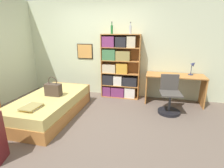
{
  "coord_description": "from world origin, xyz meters",
  "views": [
    {
      "loc": [
        1.4,
        -3.06,
        1.76
      ],
      "look_at": [
        0.61,
        0.2,
        0.75
      ],
      "focal_mm": 28.0,
      "sensor_mm": 36.0,
      "label": 1
    }
  ],
  "objects_px": {
    "bookcase": "(119,68)",
    "bottle_green": "(112,29)",
    "handbag": "(53,89)",
    "book_stack_on_bed": "(31,107)",
    "desk_lamp": "(193,66)",
    "bed": "(51,106)",
    "desk": "(174,83)",
    "bottle_brown": "(130,29)",
    "desk_chair": "(169,101)"
  },
  "relations": [
    {
      "from": "bookcase",
      "to": "bottle_green",
      "type": "distance_m",
      "value": 1.02
    },
    {
      "from": "bed",
      "to": "bookcase",
      "type": "xyz_separation_m",
      "value": [
        1.19,
        1.45,
        0.59
      ]
    },
    {
      "from": "book_stack_on_bed",
      "to": "bottle_brown",
      "type": "relative_size",
      "value": 1.36
    },
    {
      "from": "book_stack_on_bed",
      "to": "desk_chair",
      "type": "height_order",
      "value": "desk_chair"
    },
    {
      "from": "bottle_green",
      "to": "desk",
      "type": "xyz_separation_m",
      "value": [
        1.63,
        -0.11,
        -1.29
      ]
    },
    {
      "from": "bookcase",
      "to": "desk",
      "type": "relative_size",
      "value": 1.22
    },
    {
      "from": "book_stack_on_bed",
      "to": "desk_lamp",
      "type": "xyz_separation_m",
      "value": [
        2.99,
        2.08,
        0.49
      ]
    },
    {
      "from": "handbag",
      "to": "bookcase",
      "type": "relative_size",
      "value": 0.25
    },
    {
      "from": "handbag",
      "to": "book_stack_on_bed",
      "type": "height_order",
      "value": "handbag"
    },
    {
      "from": "handbag",
      "to": "desk",
      "type": "height_order",
      "value": "handbag"
    },
    {
      "from": "desk_lamp",
      "to": "desk_chair",
      "type": "distance_m",
      "value": 1.11
    },
    {
      "from": "handbag",
      "to": "desk",
      "type": "bearing_deg",
      "value": 26.66
    },
    {
      "from": "desk_lamp",
      "to": "bookcase",
      "type": "bearing_deg",
      "value": 179.42
    },
    {
      "from": "book_stack_on_bed",
      "to": "bookcase",
      "type": "distance_m",
      "value": 2.42
    },
    {
      "from": "handbag",
      "to": "book_stack_on_bed",
      "type": "relative_size",
      "value": 1.08
    },
    {
      "from": "book_stack_on_bed",
      "to": "handbag",
      "type": "bearing_deg",
      "value": 88.03
    },
    {
      "from": "book_stack_on_bed",
      "to": "desk",
      "type": "distance_m",
      "value": 3.26
    },
    {
      "from": "handbag",
      "to": "desk_chair",
      "type": "height_order",
      "value": "handbag"
    },
    {
      "from": "book_stack_on_bed",
      "to": "bottle_green",
      "type": "xyz_separation_m",
      "value": [
        0.96,
        2.09,
        1.34
      ]
    },
    {
      "from": "bottle_brown",
      "to": "desk_chair",
      "type": "xyz_separation_m",
      "value": [
        1.01,
        -0.67,
        -1.54
      ]
    },
    {
      "from": "bookcase",
      "to": "bottle_green",
      "type": "bearing_deg",
      "value": -176.81
    },
    {
      "from": "bed",
      "to": "bottle_brown",
      "type": "bearing_deg",
      "value": 43.5
    },
    {
      "from": "bookcase",
      "to": "bottle_brown",
      "type": "relative_size",
      "value": 5.98
    },
    {
      "from": "handbag",
      "to": "book_stack_on_bed",
      "type": "xyz_separation_m",
      "value": [
        -0.02,
        -0.69,
        -0.11
      ]
    },
    {
      "from": "bookcase",
      "to": "desk_lamp",
      "type": "xyz_separation_m",
      "value": [
        1.84,
        -0.02,
        0.15
      ]
    },
    {
      "from": "bed",
      "to": "bottle_brown",
      "type": "xyz_separation_m",
      "value": [
        1.49,
        1.41,
        1.59
      ]
    },
    {
      "from": "bottle_brown",
      "to": "desk_lamp",
      "type": "height_order",
      "value": "bottle_brown"
    },
    {
      "from": "bottle_green",
      "to": "desk_lamp",
      "type": "height_order",
      "value": "bottle_green"
    },
    {
      "from": "desk",
      "to": "book_stack_on_bed",
      "type": "bearing_deg",
      "value": -142.69
    },
    {
      "from": "bed",
      "to": "desk_lamp",
      "type": "height_order",
      "value": "desk_lamp"
    },
    {
      "from": "book_stack_on_bed",
      "to": "bottle_green",
      "type": "height_order",
      "value": "bottle_green"
    },
    {
      "from": "handbag",
      "to": "bottle_brown",
      "type": "bearing_deg",
      "value": 44.06
    },
    {
      "from": "handbag",
      "to": "desk_lamp",
      "type": "relative_size",
      "value": 1.2
    },
    {
      "from": "book_stack_on_bed",
      "to": "desk_lamp",
      "type": "bearing_deg",
      "value": 34.84
    },
    {
      "from": "handbag",
      "to": "bottle_green",
      "type": "xyz_separation_m",
      "value": [
        0.94,
        1.4,
        1.23
      ]
    },
    {
      "from": "book_stack_on_bed",
      "to": "desk_chair",
      "type": "relative_size",
      "value": 0.45
    },
    {
      "from": "book_stack_on_bed",
      "to": "desk_lamp",
      "type": "relative_size",
      "value": 1.11
    },
    {
      "from": "bed",
      "to": "bookcase",
      "type": "bearing_deg",
      "value": 50.57
    },
    {
      "from": "bookcase",
      "to": "desk",
      "type": "distance_m",
      "value": 1.48
    },
    {
      "from": "desk",
      "to": "bottle_brown",
      "type": "bearing_deg",
      "value": 175.86
    },
    {
      "from": "handbag",
      "to": "bottle_brown",
      "type": "height_order",
      "value": "bottle_brown"
    },
    {
      "from": "book_stack_on_bed",
      "to": "bottle_brown",
      "type": "bearing_deg",
      "value": 54.99
    },
    {
      "from": "desk",
      "to": "desk_lamp",
      "type": "relative_size",
      "value": 4.02
    },
    {
      "from": "bed",
      "to": "handbag",
      "type": "xyz_separation_m",
      "value": [
        0.07,
        0.04,
        0.36
      ]
    },
    {
      "from": "handbag",
      "to": "bookcase",
      "type": "bearing_deg",
      "value": 51.47
    },
    {
      "from": "bed",
      "to": "handbag",
      "type": "distance_m",
      "value": 0.37
    },
    {
      "from": "desk_chair",
      "to": "handbag",
      "type": "bearing_deg",
      "value": -163.88
    },
    {
      "from": "bookcase",
      "to": "desk_lamp",
      "type": "height_order",
      "value": "bookcase"
    },
    {
      "from": "bookcase",
      "to": "bottle_brown",
      "type": "xyz_separation_m",
      "value": [
        0.3,
        -0.04,
        1.0
      ]
    },
    {
      "from": "handbag",
      "to": "bottle_green",
      "type": "bearing_deg",
      "value": 56.16
    }
  ]
}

